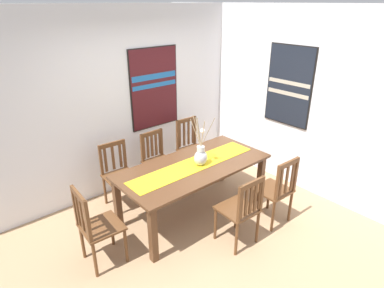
{
  "coord_description": "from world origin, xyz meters",
  "views": [
    {
      "loc": [
        -2.42,
        -2.33,
        2.73
      ],
      "look_at": [
        0.11,
        0.61,
        1.01
      ],
      "focal_mm": 30.39,
      "sensor_mm": 36.0,
      "label": 1
    }
  ],
  "objects_px": {
    "chair_1": "(241,209)",
    "chair_5": "(191,147)",
    "centerpiece_vase": "(201,155)",
    "dining_table": "(194,171)",
    "painting_on_side_wall": "(289,86)",
    "chair_2": "(96,226)",
    "chair_4": "(119,174)",
    "chair_3": "(158,159)",
    "chair_0": "(276,189)",
    "painting_on_back_wall": "(154,88)"
  },
  "relations": [
    {
      "from": "painting_on_side_wall",
      "to": "chair_5",
      "type": "bearing_deg",
      "value": 135.09
    },
    {
      "from": "chair_4",
      "to": "chair_5",
      "type": "relative_size",
      "value": 0.95
    },
    {
      "from": "dining_table",
      "to": "chair_4",
      "type": "bearing_deg",
      "value": 126.73
    },
    {
      "from": "dining_table",
      "to": "chair_0",
      "type": "height_order",
      "value": "chair_0"
    },
    {
      "from": "dining_table",
      "to": "painting_on_back_wall",
      "type": "height_order",
      "value": "painting_on_back_wall"
    },
    {
      "from": "chair_0",
      "to": "chair_4",
      "type": "xyz_separation_m",
      "value": [
        -1.34,
        1.71,
        -0.01
      ]
    },
    {
      "from": "chair_2",
      "to": "chair_3",
      "type": "distance_m",
      "value": 1.69
    },
    {
      "from": "chair_1",
      "to": "chair_5",
      "type": "height_order",
      "value": "chair_5"
    },
    {
      "from": "dining_table",
      "to": "chair_4",
      "type": "distance_m",
      "value": 1.1
    },
    {
      "from": "chair_0",
      "to": "painting_on_side_wall",
      "type": "distance_m",
      "value": 1.64
    },
    {
      "from": "chair_5",
      "to": "painting_on_back_wall",
      "type": "xyz_separation_m",
      "value": [
        -0.4,
        0.41,
        0.98
      ]
    },
    {
      "from": "chair_2",
      "to": "painting_on_side_wall",
      "type": "height_order",
      "value": "painting_on_side_wall"
    },
    {
      "from": "dining_table",
      "to": "chair_3",
      "type": "height_order",
      "value": "chair_3"
    },
    {
      "from": "chair_0",
      "to": "chair_2",
      "type": "distance_m",
      "value": 2.25
    },
    {
      "from": "centerpiece_vase",
      "to": "chair_5",
      "type": "height_order",
      "value": "centerpiece_vase"
    },
    {
      "from": "chair_1",
      "to": "chair_2",
      "type": "relative_size",
      "value": 0.96
    },
    {
      "from": "chair_0",
      "to": "chair_1",
      "type": "distance_m",
      "value": 0.67
    },
    {
      "from": "centerpiece_vase",
      "to": "chair_5",
      "type": "distance_m",
      "value": 1.17
    },
    {
      "from": "chair_1",
      "to": "chair_4",
      "type": "bearing_deg",
      "value": 111.37
    },
    {
      "from": "dining_table",
      "to": "chair_1",
      "type": "xyz_separation_m",
      "value": [
        0.02,
        -0.83,
        -0.16
      ]
    },
    {
      "from": "dining_table",
      "to": "chair_4",
      "type": "xyz_separation_m",
      "value": [
        -0.65,
        0.87,
        -0.17
      ]
    },
    {
      "from": "painting_on_side_wall",
      "to": "chair_2",
      "type": "bearing_deg",
      "value": 177.1
    },
    {
      "from": "dining_table",
      "to": "painting_on_back_wall",
      "type": "relative_size",
      "value": 1.64
    },
    {
      "from": "chair_3",
      "to": "dining_table",
      "type": "bearing_deg",
      "value": -91.5
    },
    {
      "from": "chair_0",
      "to": "chair_3",
      "type": "xyz_separation_m",
      "value": [
        -0.66,
        1.71,
        -0.0
      ]
    },
    {
      "from": "chair_0",
      "to": "chair_1",
      "type": "height_order",
      "value": "chair_0"
    },
    {
      "from": "chair_4",
      "to": "painting_on_side_wall",
      "type": "xyz_separation_m",
      "value": [
        2.38,
        -1.05,
        1.08
      ]
    },
    {
      "from": "chair_1",
      "to": "centerpiece_vase",
      "type": "bearing_deg",
      "value": 86.07
    },
    {
      "from": "chair_4",
      "to": "chair_3",
      "type": "bearing_deg",
      "value": 0.32
    },
    {
      "from": "dining_table",
      "to": "centerpiece_vase",
      "type": "height_order",
      "value": "centerpiece_vase"
    },
    {
      "from": "chair_0",
      "to": "chair_5",
      "type": "relative_size",
      "value": 0.98
    },
    {
      "from": "chair_2",
      "to": "chair_3",
      "type": "relative_size",
      "value": 1.05
    },
    {
      "from": "painting_on_side_wall",
      "to": "painting_on_back_wall",
      "type": "bearing_deg",
      "value": 134.79
    },
    {
      "from": "dining_table",
      "to": "chair_0",
      "type": "bearing_deg",
      "value": -50.72
    },
    {
      "from": "dining_table",
      "to": "painting_on_side_wall",
      "type": "height_order",
      "value": "painting_on_side_wall"
    },
    {
      "from": "chair_0",
      "to": "chair_5",
      "type": "xyz_separation_m",
      "value": [
        0.01,
        1.7,
        0.01
      ]
    },
    {
      "from": "chair_4",
      "to": "painting_on_side_wall",
      "type": "relative_size",
      "value": 0.78
    },
    {
      "from": "dining_table",
      "to": "chair_1",
      "type": "relative_size",
      "value": 2.2
    },
    {
      "from": "chair_1",
      "to": "chair_3",
      "type": "xyz_separation_m",
      "value": [
        0.01,
        1.71,
        -0.0
      ]
    },
    {
      "from": "chair_2",
      "to": "painting_on_back_wall",
      "type": "xyz_separation_m",
      "value": [
        1.7,
        1.29,
        0.99
      ]
    },
    {
      "from": "chair_0",
      "to": "chair_3",
      "type": "distance_m",
      "value": 1.84
    },
    {
      "from": "painting_on_back_wall",
      "to": "chair_0",
      "type": "bearing_deg",
      "value": -79.44
    },
    {
      "from": "chair_0",
      "to": "painting_on_side_wall",
      "type": "height_order",
      "value": "painting_on_side_wall"
    },
    {
      "from": "chair_2",
      "to": "chair_0",
      "type": "bearing_deg",
      "value": -21.31
    },
    {
      "from": "chair_0",
      "to": "chair_1",
      "type": "relative_size",
      "value": 1.03
    },
    {
      "from": "chair_1",
      "to": "chair_4",
      "type": "height_order",
      "value": "same"
    },
    {
      "from": "chair_0",
      "to": "chair_1",
      "type": "xyz_separation_m",
      "value": [
        -0.67,
        0.01,
        0.0
      ]
    },
    {
      "from": "painting_on_side_wall",
      "to": "chair_0",
      "type": "bearing_deg",
      "value": -147.81
    },
    {
      "from": "chair_1",
      "to": "chair_3",
      "type": "bearing_deg",
      "value": 89.78
    },
    {
      "from": "chair_1",
      "to": "chair_5",
      "type": "relative_size",
      "value": 0.95
    }
  ]
}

